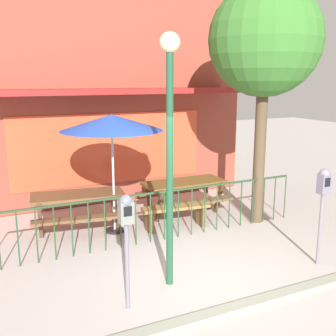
{
  "coord_description": "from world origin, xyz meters",
  "views": [
    {
      "loc": [
        -2.94,
        -4.91,
        3.0
      ],
      "look_at": [
        0.41,
        2.09,
        1.29
      ],
      "focal_mm": 43.53,
      "sensor_mm": 36.0,
      "label": 1
    }
  ],
  "objects_px": {
    "picnic_table_right": "(184,188)",
    "street_tree": "(265,42)",
    "parking_meter_near": "(126,222)",
    "patio_bench": "(176,212)",
    "patio_umbrella": "(112,123)",
    "street_lamp": "(170,124)",
    "parking_meter_far": "(323,191)",
    "picnic_table_left": "(78,202)"
  },
  "relations": [
    {
      "from": "picnic_table_right",
      "to": "street_tree",
      "type": "relative_size",
      "value": 0.37
    },
    {
      "from": "picnic_table_right",
      "to": "parking_meter_near",
      "type": "height_order",
      "value": "parking_meter_near"
    },
    {
      "from": "picnic_table_right",
      "to": "patio_bench",
      "type": "relative_size",
      "value": 1.27
    },
    {
      "from": "patio_umbrella",
      "to": "parking_meter_near",
      "type": "height_order",
      "value": "patio_umbrella"
    },
    {
      "from": "patio_bench",
      "to": "street_lamp",
      "type": "distance_m",
      "value": 3.07
    },
    {
      "from": "picnic_table_right",
      "to": "patio_bench",
      "type": "height_order",
      "value": "picnic_table_right"
    },
    {
      "from": "patio_bench",
      "to": "parking_meter_far",
      "type": "relative_size",
      "value": 0.88
    },
    {
      "from": "picnic_table_right",
      "to": "parking_meter_near",
      "type": "xyz_separation_m",
      "value": [
        -2.46,
        -3.07,
        0.6
      ]
    },
    {
      "from": "patio_bench",
      "to": "street_lamp",
      "type": "xyz_separation_m",
      "value": [
        -1.11,
        -2.01,
        2.03
      ]
    },
    {
      "from": "parking_meter_near",
      "to": "parking_meter_far",
      "type": "bearing_deg",
      "value": -1.67
    },
    {
      "from": "street_tree",
      "to": "patio_bench",
      "type": "bearing_deg",
      "value": 167.97
    },
    {
      "from": "picnic_table_left",
      "to": "parking_meter_near",
      "type": "xyz_separation_m",
      "value": [
        -0.09,
        -3.1,
        0.6
      ]
    },
    {
      "from": "parking_meter_far",
      "to": "parking_meter_near",
      "type": "bearing_deg",
      "value": 178.33
    },
    {
      "from": "picnic_table_left",
      "to": "parking_meter_far",
      "type": "distance_m",
      "value": 4.56
    },
    {
      "from": "parking_meter_near",
      "to": "parking_meter_far",
      "type": "relative_size",
      "value": 0.97
    },
    {
      "from": "patio_bench",
      "to": "picnic_table_left",
      "type": "bearing_deg",
      "value": 158.41
    },
    {
      "from": "street_lamp",
      "to": "picnic_table_left",
      "type": "bearing_deg",
      "value": 104.39
    },
    {
      "from": "parking_meter_far",
      "to": "patio_umbrella",
      "type": "bearing_deg",
      "value": 132.09
    },
    {
      "from": "patio_umbrella",
      "to": "parking_meter_far",
      "type": "distance_m",
      "value": 3.94
    },
    {
      "from": "patio_umbrella",
      "to": "street_tree",
      "type": "xyz_separation_m",
      "value": [
        2.93,
        -0.74,
        1.54
      ]
    },
    {
      "from": "parking_meter_near",
      "to": "street_tree",
      "type": "xyz_separation_m",
      "value": [
        3.66,
        2.01,
        2.49
      ]
    },
    {
      "from": "patio_bench",
      "to": "street_tree",
      "type": "height_order",
      "value": "street_tree"
    },
    {
      "from": "patio_umbrella",
      "to": "patio_bench",
      "type": "xyz_separation_m",
      "value": [
        1.19,
        -0.37,
        -1.82
      ]
    },
    {
      "from": "street_tree",
      "to": "parking_meter_near",
      "type": "bearing_deg",
      "value": -151.25
    },
    {
      "from": "parking_meter_far",
      "to": "street_lamp",
      "type": "relative_size",
      "value": 0.45
    },
    {
      "from": "street_lamp",
      "to": "parking_meter_near",
      "type": "bearing_deg",
      "value": -155.27
    },
    {
      "from": "parking_meter_near",
      "to": "picnic_table_left",
      "type": "bearing_deg",
      "value": 88.3
    },
    {
      "from": "picnic_table_left",
      "to": "street_lamp",
      "type": "height_order",
      "value": "street_lamp"
    },
    {
      "from": "picnic_table_right",
      "to": "patio_bench",
      "type": "distance_m",
      "value": 0.92
    },
    {
      "from": "parking_meter_near",
      "to": "street_tree",
      "type": "relative_size",
      "value": 0.32
    },
    {
      "from": "picnic_table_right",
      "to": "street_tree",
      "type": "height_order",
      "value": "street_tree"
    },
    {
      "from": "picnic_table_right",
      "to": "street_tree",
      "type": "xyz_separation_m",
      "value": [
        1.2,
        -1.07,
        3.1
      ]
    },
    {
      "from": "picnic_table_left",
      "to": "patio_umbrella",
      "type": "bearing_deg",
      "value": -29.05
    },
    {
      "from": "street_tree",
      "to": "patio_umbrella",
      "type": "bearing_deg",
      "value": 165.83
    },
    {
      "from": "picnic_table_right",
      "to": "parking_meter_far",
      "type": "bearing_deg",
      "value": -75.33
    },
    {
      "from": "patio_bench",
      "to": "parking_meter_far",
      "type": "bearing_deg",
      "value": -60.8
    },
    {
      "from": "parking_meter_near",
      "to": "street_tree",
      "type": "bearing_deg",
      "value": 28.75
    },
    {
      "from": "patio_bench",
      "to": "street_tree",
      "type": "bearing_deg",
      "value": -12.03
    },
    {
      "from": "parking_meter_near",
      "to": "street_lamp",
      "type": "distance_m",
      "value": 1.46
    },
    {
      "from": "patio_bench",
      "to": "street_lamp",
      "type": "height_order",
      "value": "street_lamp"
    },
    {
      "from": "picnic_table_right",
      "to": "parking_meter_near",
      "type": "bearing_deg",
      "value": -128.7
    },
    {
      "from": "picnic_table_right",
      "to": "street_lamp",
      "type": "relative_size",
      "value": 0.5
    }
  ]
}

